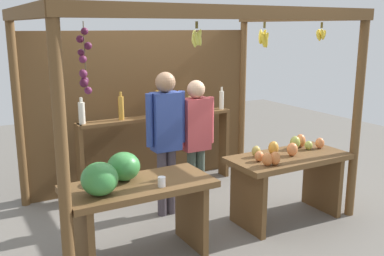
% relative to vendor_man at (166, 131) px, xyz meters
% --- Properties ---
extents(ground_plane, '(12.00, 12.00, 0.00)m').
position_rel_vendor_man_xyz_m(ground_plane, '(0.23, 0.02, -1.00)').
color(ground_plane, slate).
rests_on(ground_plane, ground).
extents(market_stall, '(3.37, 2.28, 2.33)m').
position_rel_vendor_man_xyz_m(market_stall, '(0.22, 0.52, 0.36)').
color(market_stall, brown).
rests_on(market_stall, ground).
extents(fruit_counter_left, '(1.36, 0.65, 1.04)m').
position_rel_vendor_man_xyz_m(fruit_counter_left, '(-0.76, -0.79, -0.34)').
color(fruit_counter_left, brown).
rests_on(fruit_counter_left, ground).
extents(fruit_counter_right, '(1.36, 0.64, 0.91)m').
position_rel_vendor_man_xyz_m(fruit_counter_right, '(1.12, -0.79, -0.42)').
color(fruit_counter_right, brown).
rests_on(fruit_counter_right, ground).
extents(bottle_shelf_unit, '(2.16, 0.22, 1.35)m').
position_rel_vendor_man_xyz_m(bottle_shelf_unit, '(0.27, 0.83, -0.21)').
color(bottle_shelf_unit, brown).
rests_on(bottle_shelf_unit, ground).
extents(vendor_man, '(0.48, 0.23, 1.67)m').
position_rel_vendor_man_xyz_m(vendor_man, '(0.00, 0.00, 0.00)').
color(vendor_man, '#493F48').
rests_on(vendor_man, ground).
extents(vendor_woman, '(0.48, 0.21, 1.55)m').
position_rel_vendor_man_xyz_m(vendor_woman, '(0.40, 0.01, -0.08)').
color(vendor_woman, '#445347').
rests_on(vendor_woman, ground).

